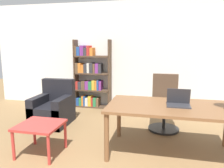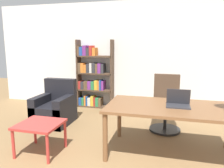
# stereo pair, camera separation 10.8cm
# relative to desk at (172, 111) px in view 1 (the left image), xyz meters

# --- Properties ---
(wall_back) EXTENTS (8.00, 0.06, 2.70)m
(wall_back) POSITION_rel_desk_xyz_m (-0.76, 2.33, 0.68)
(wall_back) COLOR white
(wall_back) RESTS_ON ground_plane
(desk) EXTENTS (1.88, 1.01, 0.75)m
(desk) POSITION_rel_desk_xyz_m (0.00, 0.00, 0.00)
(desk) COLOR brown
(desk) RESTS_ON ground_plane
(laptop) EXTENTS (0.33, 0.24, 0.25)m
(laptop) POSITION_rel_desk_xyz_m (0.09, 0.02, 0.13)
(laptop) COLOR #2D2D33
(laptop) RESTS_ON desk
(office_chair) EXTENTS (0.59, 0.59, 1.07)m
(office_chair) POSITION_rel_desk_xyz_m (-0.09, 1.00, -0.21)
(office_chair) COLOR black
(office_chair) RESTS_ON ground_plane
(side_table_blue) EXTENTS (0.62, 0.60, 0.47)m
(side_table_blue) POSITION_rel_desk_xyz_m (-1.90, -0.45, -0.26)
(side_table_blue) COLOR #B2332D
(side_table_blue) RESTS_ON ground_plane
(armchair) EXTENTS (0.70, 0.79, 0.90)m
(armchair) POSITION_rel_desk_xyz_m (-2.34, 0.77, -0.37)
(armchair) COLOR black
(armchair) RESTS_ON ground_plane
(bookshelf) EXTENTS (0.95, 0.28, 1.76)m
(bookshelf) POSITION_rel_desk_xyz_m (-1.99, 2.14, 0.11)
(bookshelf) COLOR #4C3828
(bookshelf) RESTS_ON ground_plane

